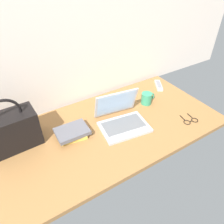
% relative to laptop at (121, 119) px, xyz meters
% --- Properties ---
extents(desk, '(1.60, 0.76, 0.03)m').
position_rel_laptop_xyz_m(desk, '(-0.13, 0.01, -0.06)').
color(desk, olive).
rests_on(desk, ground).
extents(laptop, '(0.34, 0.32, 0.21)m').
position_rel_laptop_xyz_m(laptop, '(0.00, 0.00, 0.00)').
color(laptop, '#B2B5BA').
rests_on(laptop, desk).
extents(coffee_mug, '(0.12, 0.08, 0.09)m').
position_rel_laptop_xyz_m(coffee_mug, '(0.30, 0.10, -0.00)').
color(coffee_mug, '#338C66').
rests_on(coffee_mug, desk).
extents(remote_control_near, '(0.12, 0.16, 0.02)m').
position_rel_laptop_xyz_m(remote_control_near, '(0.55, 0.24, -0.03)').
color(remote_control_near, '#B7B7B7').
rests_on(remote_control_near, desk).
extents(eyeglasses, '(0.12, 0.12, 0.01)m').
position_rel_laptop_xyz_m(eyeglasses, '(0.42, -0.23, -0.04)').
color(eyeglasses, black).
rests_on(eyeglasses, desk).
extents(handbag, '(0.31, 0.17, 0.33)m').
position_rel_laptop_xyz_m(handbag, '(-0.65, 0.17, 0.07)').
color(handbag, black).
rests_on(handbag, desk).
extents(book_stack, '(0.20, 0.15, 0.05)m').
position_rel_laptop_xyz_m(book_stack, '(-0.33, 0.06, -0.02)').
color(book_stack, '#D8BF4C').
rests_on(book_stack, desk).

